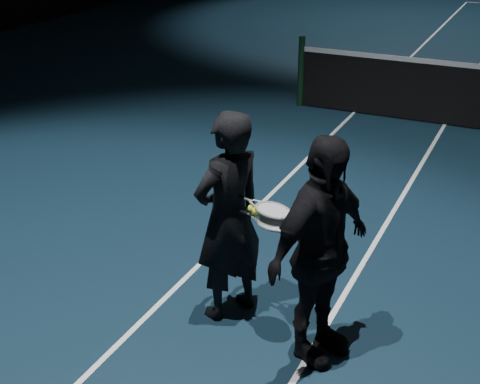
% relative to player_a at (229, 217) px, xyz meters
% --- Properties ---
extents(net_post_left, '(0.10, 0.10, 1.10)m').
position_rel_player_a_xyz_m(net_post_left, '(-1.49, 5.62, -0.32)').
color(net_post_left, black).
rests_on(net_post_left, floor).
extents(player_a, '(0.65, 0.75, 1.75)m').
position_rel_player_a_xyz_m(player_a, '(0.00, 0.00, 0.00)').
color(player_a, black).
rests_on(player_a, floor).
extents(player_b, '(0.75, 1.11, 1.75)m').
position_rel_player_a_xyz_m(player_b, '(0.82, -0.21, 0.00)').
color(player_b, black).
rests_on(player_b, floor).
extents(racket_lower, '(0.71, 0.38, 0.03)m').
position_rel_player_a_xyz_m(racket_lower, '(0.44, -0.11, 0.09)').
color(racket_lower, black).
rests_on(racket_lower, player_a).
extents(racket_upper, '(0.71, 0.34, 0.10)m').
position_rel_player_a_xyz_m(racket_upper, '(0.40, -0.06, 0.17)').
color(racket_upper, black).
rests_on(racket_upper, player_b).
extents(tennis_balls, '(0.12, 0.10, 0.12)m').
position_rel_player_a_xyz_m(tennis_balls, '(0.25, -0.06, 0.16)').
color(tennis_balls, '#D9ED32').
rests_on(tennis_balls, racket_upper).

